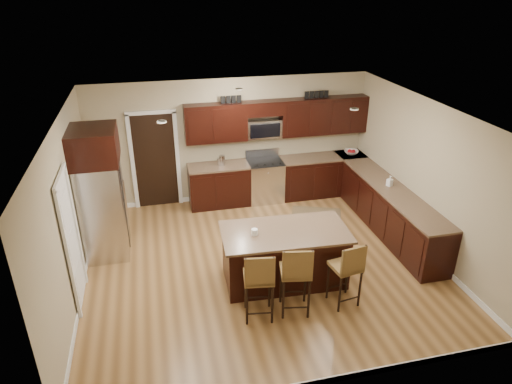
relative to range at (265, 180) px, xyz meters
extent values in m
plane|color=olive|center=(-0.68, -2.45, -0.47)|extent=(6.00, 6.00, 0.00)
plane|color=silver|center=(-0.68, -2.45, 2.23)|extent=(6.00, 6.00, 0.00)
plane|color=tan|center=(-0.68, 0.30, 0.88)|extent=(6.00, 0.00, 6.00)
plane|color=tan|center=(-3.68, -2.45, 0.88)|extent=(0.00, 5.50, 5.50)
plane|color=tan|center=(2.32, -2.45, 0.88)|extent=(0.00, 5.50, 5.50)
cube|color=black|center=(-1.03, 0.00, -0.03)|extent=(1.30, 0.60, 0.88)
cube|color=black|center=(1.35, 0.00, -0.03)|extent=(1.94, 0.60, 0.88)
cube|color=black|center=(2.02, -1.98, -0.03)|extent=(0.60, 3.35, 0.88)
cube|color=brown|center=(-1.03, 0.00, 0.43)|extent=(1.30, 0.63, 0.04)
cube|color=brown|center=(1.35, 0.00, 0.43)|extent=(1.94, 0.63, 0.04)
cube|color=brown|center=(2.02, -1.98, 0.43)|extent=(0.63, 3.35, 0.04)
cube|color=black|center=(-1.03, 0.13, 1.35)|extent=(1.30, 0.33, 0.80)
cube|color=black|center=(1.35, 0.13, 1.35)|extent=(1.94, 0.33, 0.80)
cube|color=black|center=(0.00, 0.13, 1.60)|extent=(0.76, 0.33, 0.30)
cube|color=silver|center=(0.00, 0.00, -0.02)|extent=(0.76, 0.64, 0.90)
cube|color=black|center=(0.00, 0.00, 0.44)|extent=(0.76, 0.60, 0.03)
cube|color=black|center=(0.00, -0.30, -0.02)|extent=(0.65, 0.01, 0.45)
cube|color=silver|center=(0.00, 0.27, 0.55)|extent=(0.76, 0.05, 0.18)
cube|color=silver|center=(0.00, 0.15, 1.15)|extent=(0.76, 0.31, 0.40)
cube|color=black|center=(-2.33, 0.28, 0.56)|extent=(0.85, 0.03, 2.06)
cube|color=white|center=(-3.66, -2.75, 0.55)|extent=(0.03, 0.80, 2.04)
cube|color=black|center=(-0.43, -2.98, -0.03)|extent=(1.97, 1.06, 0.88)
cube|color=brown|center=(-0.43, -2.98, 0.43)|extent=(2.08, 1.16, 0.04)
cube|color=black|center=(-0.43, -2.98, -0.43)|extent=(1.89, 0.97, 0.09)
cube|color=brown|center=(-1.05, -3.76, 0.22)|extent=(0.48, 0.48, 0.06)
cube|color=brown|center=(-1.08, -3.95, 0.44)|extent=(0.43, 0.10, 0.46)
cylinder|color=black|center=(-1.23, -3.95, -0.14)|extent=(0.04, 0.04, 0.66)
cylinder|color=black|center=(-0.87, -3.95, -0.14)|extent=(0.04, 0.04, 0.66)
cylinder|color=black|center=(-1.23, -3.58, -0.14)|extent=(0.04, 0.04, 0.66)
cylinder|color=black|center=(-0.87, -3.58, -0.14)|extent=(0.04, 0.04, 0.66)
cube|color=brown|center=(-0.50, -3.76, 0.23)|extent=(0.51, 0.51, 0.06)
cube|color=brown|center=(-0.54, -3.96, 0.46)|extent=(0.43, 0.12, 0.47)
cylinder|color=black|center=(-0.69, -3.95, -0.14)|extent=(0.04, 0.04, 0.67)
cylinder|color=black|center=(-0.31, -3.95, -0.14)|extent=(0.04, 0.04, 0.67)
cylinder|color=black|center=(-0.69, -3.58, -0.14)|extent=(0.04, 0.04, 0.67)
cylinder|color=black|center=(-0.31, -3.58, -0.14)|extent=(0.04, 0.04, 0.67)
cube|color=brown|center=(0.29, -3.76, 0.19)|extent=(0.47, 0.47, 0.06)
cube|color=brown|center=(0.32, -3.95, 0.40)|extent=(0.41, 0.10, 0.44)
cylinder|color=black|center=(0.11, -3.94, -0.16)|extent=(0.03, 0.03, 0.63)
cylinder|color=black|center=(0.46, -3.94, -0.16)|extent=(0.03, 0.03, 0.63)
cylinder|color=black|center=(0.11, -3.59, -0.16)|extent=(0.03, 0.03, 0.63)
cylinder|color=black|center=(0.46, -3.59, -0.16)|extent=(0.03, 0.03, 0.63)
cube|color=silver|center=(-3.30, -1.45, 0.41)|extent=(0.72, 0.89, 1.77)
cube|color=black|center=(-2.94, -1.45, 0.41)|extent=(0.01, 0.02, 1.68)
cylinder|color=silver|center=(-2.91, -1.53, 0.50)|extent=(0.02, 0.02, 0.79)
cylinder|color=silver|center=(-2.91, -1.37, 0.50)|extent=(0.02, 0.02, 0.79)
cube|color=black|center=(-3.30, -1.45, 1.59)|extent=(0.78, 0.95, 0.58)
cube|color=brown|center=(0.88, -0.99, -0.47)|extent=(1.21, 1.01, 0.01)
imported|color=silver|center=(2.03, 0.00, 0.49)|extent=(0.42, 0.42, 0.08)
imported|color=#B2B2B2|center=(2.02, -1.79, 0.55)|extent=(0.12, 0.12, 0.21)
cylinder|color=silver|center=(-0.94, 0.00, 0.56)|extent=(0.12, 0.12, 0.22)
cylinder|color=silver|center=(-1.00, 0.00, 0.53)|extent=(0.11, 0.11, 0.16)
cylinder|color=white|center=(-0.93, -2.98, 0.50)|extent=(0.10, 0.10, 0.10)
camera|label=1|loc=(-2.32, -8.98, 4.12)|focal=32.00mm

